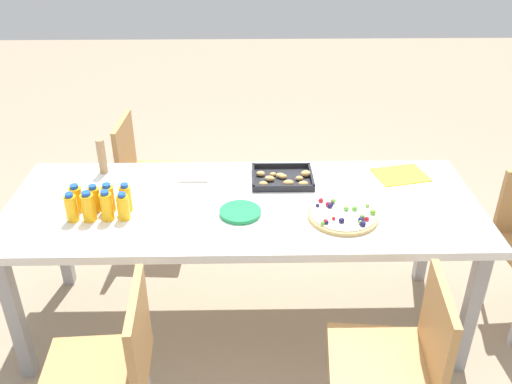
{
  "coord_description": "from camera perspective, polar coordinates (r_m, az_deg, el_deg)",
  "views": [
    {
      "loc": [
        0.02,
        -2.25,
        2.09
      ],
      "look_at": [
        0.06,
        0.06,
        0.77
      ],
      "focal_mm": 38.57,
      "sensor_mm": 36.0,
      "label": 1
    }
  ],
  "objects": [
    {
      "name": "juice_bottle_5",
      "position": [
        2.63,
        -16.42,
        -0.67
      ],
      "size": [
        0.05,
        0.05,
        0.13
      ],
      "color": "#F9AE14",
      "rests_on": "party_table"
    },
    {
      "name": "cardboard_tube",
      "position": [
        2.95,
        -15.7,
        3.59
      ],
      "size": [
        0.04,
        0.04,
        0.19
      ],
      "primitive_type": "cylinder",
      "color": "#9E7A56",
      "rests_on": "party_table"
    },
    {
      "name": "juice_bottle_7",
      "position": [
        2.6,
        -13.34,
        -0.6
      ],
      "size": [
        0.05,
        0.05,
        0.14
      ],
      "color": "#FAAC14",
      "rests_on": "party_table"
    },
    {
      "name": "juice_bottle_2",
      "position": [
        2.55,
        -15.23,
        -1.42
      ],
      "size": [
        0.06,
        0.06,
        0.15
      ],
      "color": "#F9AD14",
      "rests_on": "party_table"
    },
    {
      "name": "plate_stack",
      "position": [
        2.52,
        -1.65,
        -2.11
      ],
      "size": [
        0.19,
        0.19,
        0.02
      ],
      "color": "#1E8C4C",
      "rests_on": "party_table"
    },
    {
      "name": "snack_tray",
      "position": [
        2.8,
        2.8,
        1.42
      ],
      "size": [
        0.31,
        0.25,
        0.04
      ],
      "color": "black",
      "rests_on": "party_table"
    },
    {
      "name": "paper_folder",
      "position": [
        2.95,
        14.75,
        1.73
      ],
      "size": [
        0.3,
        0.25,
        0.01
      ],
      "primitive_type": "cube",
      "rotation": [
        0.0,
        0.0,
        0.22
      ],
      "color": "yellow",
      "rests_on": "party_table"
    },
    {
      "name": "napkin_stack",
      "position": [
        2.86,
        -6.47,
        1.82
      ],
      "size": [
        0.15,
        0.15,
        0.02
      ],
      "primitive_type": "cube",
      "color": "white",
      "rests_on": "party_table"
    },
    {
      "name": "ground_plane",
      "position": [
        3.07,
        -1.15,
        -13.12
      ],
      "size": [
        12.0,
        12.0,
        0.0
      ],
      "primitive_type": "plane",
      "color": "gray"
    },
    {
      "name": "chair_near_left",
      "position": [
        2.22,
        -14.74,
        -17.11
      ],
      "size": [
        0.42,
        0.42,
        0.83
      ],
      "rotation": [
        0.0,
        0.0,
        1.63
      ],
      "color": "#B7844C",
      "rests_on": "ground_plane"
    },
    {
      "name": "juice_bottle_3",
      "position": [
        2.54,
        -13.6,
        -1.51
      ],
      "size": [
        0.06,
        0.06,
        0.13
      ],
      "color": "#F9AC14",
      "rests_on": "party_table"
    },
    {
      "name": "juice_bottle_6",
      "position": [
        2.61,
        -15.08,
        -0.62
      ],
      "size": [
        0.06,
        0.06,
        0.14
      ],
      "color": "#F9AD14",
      "rests_on": "party_table"
    },
    {
      "name": "juice_bottle_0",
      "position": [
        2.59,
        -18.61,
        -1.56
      ],
      "size": [
        0.05,
        0.05,
        0.14
      ],
      "color": "#F9AC14",
      "rests_on": "party_table"
    },
    {
      "name": "chair_far_left",
      "position": [
        3.51,
        -11.35,
        2.21
      ],
      "size": [
        0.42,
        0.42,
        0.83
      ],
      "rotation": [
        0.0,
        0.0,
        -1.62
      ],
      "color": "#B7844C",
      "rests_on": "ground_plane"
    },
    {
      "name": "party_table",
      "position": [
        2.65,
        -1.29,
        -2.25
      ],
      "size": [
        2.24,
        0.85,
        0.75
      ],
      "color": "white",
      "rests_on": "ground_plane"
    },
    {
      "name": "chair_near_right",
      "position": [
        2.26,
        14.72,
        -16.18
      ],
      "size": [
        0.44,
        0.44,
        0.83
      ],
      "rotation": [
        0.0,
        0.0,
        1.47
      ],
      "color": "#B7844C",
      "rests_on": "ground_plane"
    },
    {
      "name": "juice_bottle_4",
      "position": [
        2.66,
        -18.15,
        -0.65
      ],
      "size": [
        0.06,
        0.06,
        0.13
      ],
      "color": "#FAAD14",
      "rests_on": "party_table"
    },
    {
      "name": "juice_bottle_1",
      "position": [
        2.56,
        -17.0,
        -1.49
      ],
      "size": [
        0.06,
        0.06,
        0.14
      ],
      "color": "#FAAC14",
      "rests_on": "party_table"
    },
    {
      "name": "fruit_pizza",
      "position": [
        2.53,
        9.02,
        -2.38
      ],
      "size": [
        0.32,
        0.32,
        0.05
      ],
      "color": "tan",
      "rests_on": "party_table"
    }
  ]
}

